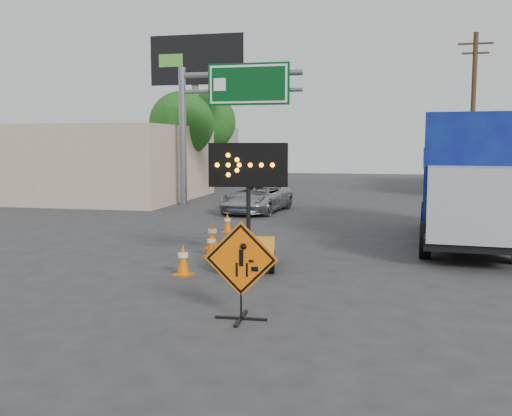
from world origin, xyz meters
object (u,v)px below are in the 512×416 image
(arrow_board, at_px, (248,239))
(pickup_truck, at_px, (257,197))
(box_truck, at_px, (466,186))
(construction_sign, at_px, (241,268))

(arrow_board, relative_size, pickup_truck, 0.65)
(arrow_board, xyz_separation_m, box_truck, (5.75, 4.70, 1.08))
(construction_sign, bearing_deg, pickup_truck, 99.37)
(construction_sign, relative_size, box_truck, 0.21)
(construction_sign, distance_m, arrow_board, 4.38)
(construction_sign, distance_m, box_truck, 10.26)
(arrow_board, distance_m, pickup_truck, 11.38)
(pickup_truck, bearing_deg, box_truck, -31.57)
(arrow_board, height_order, pickup_truck, arrow_board)
(pickup_truck, distance_m, box_truck, 10.34)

